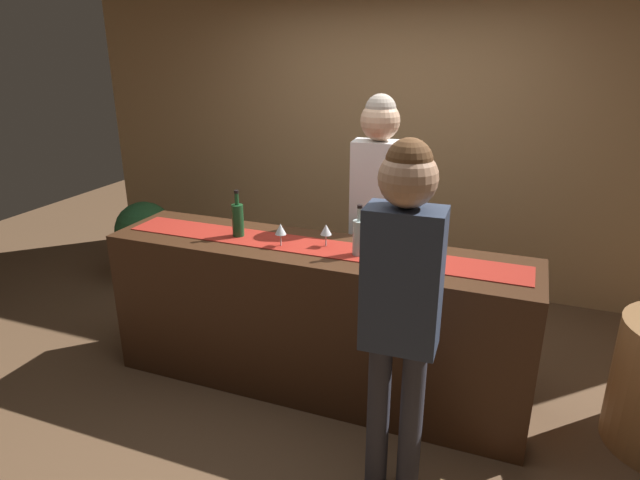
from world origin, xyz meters
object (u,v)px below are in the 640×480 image
Objects in this scene: wine_bottle_green at (238,219)px; potted_plant_tall at (145,237)px; wine_glass_near_customer at (281,230)px; bartender at (377,197)px; wine_glass_mid_counter at (326,230)px; customer_sipping at (402,290)px; wine_bottle_clear at (359,237)px.

wine_bottle_green is 0.39× the size of potted_plant_tall.
bartender is at bearing 57.11° from wine_glass_near_customer.
bartender is (0.74, 0.58, 0.07)m from wine_bottle_green.
wine_bottle_green reaches higher than wine_glass_mid_counter.
customer_sipping reaches higher than wine_glass_near_customer.
wine_glass_mid_counter is 0.19× the size of potted_plant_tall.
customer_sipping reaches higher than wine_bottle_clear.
wine_glass_mid_counter is at bearing 19.72° from wine_glass_near_customer.
wine_glass_near_customer is at bearing -11.48° from wine_bottle_green.
bartender is 1.03× the size of customer_sipping.
wine_glass_near_customer is 0.77m from bartender.
wine_bottle_clear is 2.64m from potted_plant_tall.
wine_glass_mid_counter is at bearing 128.85° from customer_sipping.
bartender is at bearing 108.03° from customer_sipping.
wine_glass_mid_counter is at bearing 165.68° from wine_bottle_clear.
customer_sipping is at bearing -49.05° from wine_glass_mid_counter.
wine_bottle_green is at bearing 168.52° from wine_glass_near_customer.
bartender is (-0.06, 0.61, 0.07)m from wine_bottle_clear.
wine_bottle_green is 2.10× the size of wine_glass_near_customer.
wine_glass_near_customer is at bearing -28.73° from potted_plant_tall.
wine_glass_near_customer is at bearing -175.87° from wine_bottle_clear.
wine_bottle_clear is 0.78m from customer_sipping.
potted_plant_tall is at bearing 151.27° from wine_glass_near_customer.
wine_glass_mid_counter is at bearing 69.06° from bartender.
wine_bottle_clear is 2.10× the size of wine_glass_mid_counter.
bartender is (0.16, 0.55, 0.08)m from wine_glass_mid_counter.
wine_glass_mid_counter is 0.58m from bartender.
bartender is at bearing -9.50° from potted_plant_tall.
customer_sipping is 2.31× the size of potted_plant_tall.
wine_bottle_clear is at bearing 4.13° from wine_glass_near_customer.
customer_sipping reaches higher than potted_plant_tall.
wine_bottle_green is 0.17× the size of bartender.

